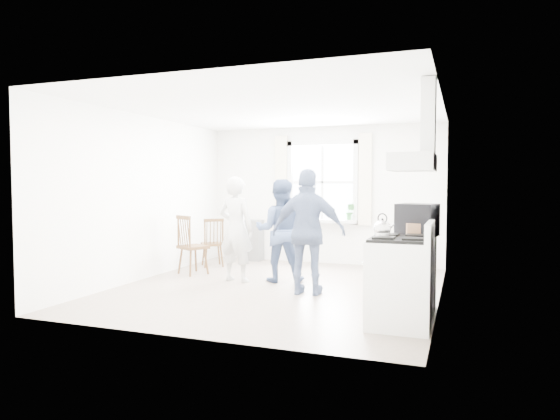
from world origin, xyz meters
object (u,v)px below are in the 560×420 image
Objects in this scene: windsor_chair_b at (187,238)px; low_cabinet at (413,273)px; windsor_chair_a at (213,237)px; person_left at (236,229)px; stereo_stack at (417,220)px; person_right at (308,232)px; person_mid at (280,231)px; gas_stove at (401,281)px.

low_cabinet is at bearing -16.95° from windsor_chair_b.
windsor_chair_a is 1.47m from person_left.
stereo_stack is 0.31× the size of person_left.
low_cabinet is 1.55m from person_right.
stereo_stack is 2.47m from person_mid.
person_mid reaches higher than windsor_chair_b.
windsor_chair_b is at bearing 163.05° from low_cabinet.
gas_stove is 3.15m from person_left.
gas_stove is 1.81m from person_right.
person_right is at bearing 163.36° from stereo_stack.
stereo_stack is at bearing -17.04° from windsor_chair_b.
windsor_chair_b is (-3.76, 1.15, 0.16)m from low_cabinet.
person_left is at bearing 149.04° from gas_stove.
person_left reaches higher than person_mid.
person_mid reaches higher than gas_stove.
person_mid is 0.92× the size of person_right.
windsor_chair_a is 0.55× the size of person_left.
person_mid is at bearing -51.89° from person_right.
person_right reaches higher than windsor_chair_a.
gas_stove reaches higher than windsor_chair_a.
windsor_chair_a is (-3.65, 2.69, 0.06)m from gas_stove.
person_right is at bearing -17.29° from windsor_chair_b.
windsor_chair_b is 2.45m from person_right.
stereo_stack reaches higher than windsor_chair_a.
low_cabinet is at bearing 84.32° from gas_stove.
person_mid is at bearing 137.95° from gas_stove.
gas_stove is 2.22× the size of stereo_stack.
person_right is (0.68, -0.72, 0.07)m from person_mid.
windsor_chair_a is at bearing 151.87° from low_cabinet.
gas_stove is at bearing -98.70° from stereo_stack.
low_cabinet is 0.55× the size of person_left.
gas_stove reaches higher than low_cabinet.
gas_stove is 0.71× the size of person_mid.
windsor_chair_a is at bearing 151.89° from stereo_stack.
windsor_chair_a is at bearing -40.61° from person_left.
low_cabinet is 4.22m from windsor_chair_a.
person_mid reaches higher than low_cabinet.
person_right reaches higher than low_cabinet.
windsor_chair_b is (-3.69, 1.85, 0.13)m from gas_stove.
gas_stove is 2.78m from person_mid.
person_mid is at bearing -152.02° from person_left.
gas_stove is 0.70m from low_cabinet.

